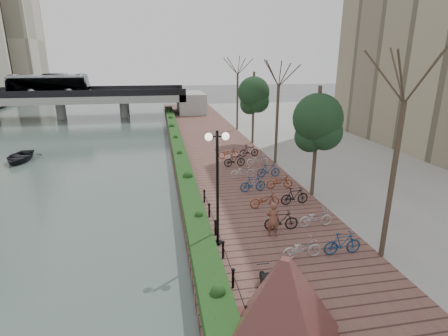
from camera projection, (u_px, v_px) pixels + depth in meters
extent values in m
plane|color=#59595B|center=(198.00, 323.00, 11.62)|extent=(220.00, 220.00, 0.00)
cube|color=#41514B|center=(8.00, 153.00, 32.47)|extent=(30.00, 130.00, 0.02)
cube|color=brown|center=(223.00, 163.00, 28.66)|extent=(8.00, 75.00, 0.50)
cube|color=gray|center=(397.00, 154.00, 31.44)|extent=(24.00, 75.00, 0.50)
cube|color=#143613|center=(179.00, 151.00, 30.25)|extent=(1.10, 56.00, 0.60)
cylinder|color=black|center=(247.00, 318.00, 10.67)|extent=(0.10, 0.10, 0.70)
cylinder|color=black|center=(233.00, 279.00, 12.55)|extent=(0.10, 0.10, 0.70)
cylinder|color=black|center=(223.00, 250.00, 14.42)|extent=(0.10, 0.10, 0.70)
cylinder|color=black|center=(215.00, 228.00, 16.30)|extent=(0.10, 0.10, 0.70)
cylinder|color=black|center=(209.00, 211.00, 18.18)|extent=(0.10, 0.10, 0.70)
cylinder|color=black|center=(204.00, 197.00, 20.05)|extent=(0.10, 0.10, 0.70)
pyramid|color=#471E20|center=(283.00, 305.00, 9.34)|extent=(4.90, 4.90, 2.81)
cylinder|color=black|center=(217.00, 190.00, 14.88)|extent=(0.12, 0.12, 5.15)
cylinder|color=black|center=(217.00, 137.00, 14.19)|extent=(0.70, 0.06, 0.06)
sphere|color=white|center=(209.00, 137.00, 14.13)|extent=(0.32, 0.32, 0.32)
sphere|color=white|center=(226.00, 136.00, 14.25)|extent=(0.32, 0.32, 0.32)
imported|color=brown|center=(273.00, 219.00, 16.10)|extent=(0.68, 0.51, 1.68)
imported|color=#B8B8BD|center=(301.00, 248.00, 14.44)|extent=(0.60, 1.71, 0.90)
imported|color=black|center=(280.00, 219.00, 16.86)|extent=(0.47, 1.66, 1.00)
imported|color=maroon|center=(265.00, 200.00, 19.32)|extent=(0.60, 1.72, 0.90)
imported|color=navy|center=(253.00, 183.00, 21.74)|extent=(0.47, 1.66, 1.00)
imported|color=#B8B8BD|center=(243.00, 172.00, 24.20)|extent=(0.60, 1.71, 0.90)
imported|color=black|center=(235.00, 161.00, 26.62)|extent=(0.47, 1.66, 1.00)
imported|color=maroon|center=(228.00, 153.00, 29.08)|extent=(0.60, 1.72, 0.90)
imported|color=navy|center=(342.00, 243.00, 14.74)|extent=(0.47, 1.66, 1.00)
imported|color=#B8B8BD|center=(315.00, 217.00, 17.19)|extent=(0.60, 1.71, 0.90)
imported|color=black|center=(296.00, 197.00, 19.62)|extent=(0.47, 1.66, 1.00)
imported|color=maroon|center=(280.00, 182.00, 22.07)|extent=(0.60, 1.71, 0.90)
imported|color=navy|center=(268.00, 169.00, 24.50)|extent=(0.47, 1.66, 1.00)
imported|color=#B8B8BD|center=(258.00, 160.00, 26.95)|extent=(0.60, 1.72, 0.90)
imported|color=black|center=(249.00, 151.00, 29.38)|extent=(0.47, 1.66, 1.00)
cube|color=gray|center=(59.00, 98.00, 50.35)|extent=(36.00, 8.00, 1.00)
cube|color=black|center=(51.00, 94.00, 46.40)|extent=(36.00, 0.15, 0.90)
cube|color=black|center=(65.00, 89.00, 53.72)|extent=(36.00, 0.15, 0.90)
cylinder|color=gray|center=(61.00, 110.00, 50.87)|extent=(1.40, 1.40, 2.50)
cylinder|color=gray|center=(125.00, 109.00, 52.43)|extent=(1.40, 1.40, 2.50)
imported|color=silver|center=(49.00, 84.00, 49.56)|extent=(2.52, 10.77, 3.00)
imported|color=black|center=(19.00, 157.00, 29.81)|extent=(2.84, 3.95, 0.81)
cube|color=#BBB39C|center=(8.00, 40.00, 77.23)|extent=(12.00, 12.00, 24.00)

